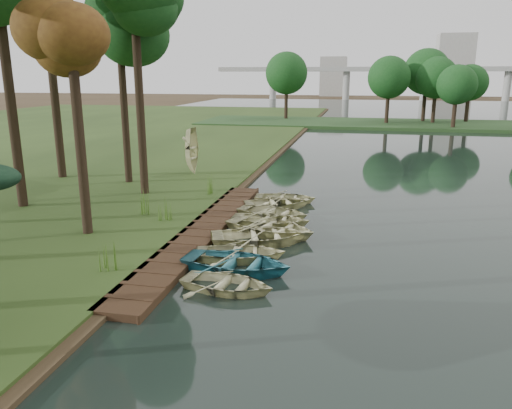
% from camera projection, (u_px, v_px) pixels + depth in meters
% --- Properties ---
extents(ground, '(300.00, 300.00, 0.00)m').
position_uv_depth(ground, '(239.00, 238.00, 21.07)').
color(ground, '#3D2F1D').
extents(boardwalk, '(1.60, 16.00, 0.30)m').
position_uv_depth(boardwalk, '(203.00, 232.00, 21.36)').
color(boardwalk, '#332114').
rests_on(boardwalk, ground).
extents(peninsula, '(50.00, 14.00, 0.45)m').
position_uv_depth(peninsula, '(386.00, 124.00, 66.72)').
color(peninsula, '#24421D').
rests_on(peninsula, ground).
extents(far_trees, '(45.60, 5.60, 8.80)m').
position_uv_depth(far_trees, '(364.00, 76.00, 65.82)').
color(far_trees, black).
rests_on(far_trees, peninsula).
extents(bridge, '(95.90, 4.00, 8.60)m').
position_uv_depth(bridge, '(394.00, 73.00, 130.36)').
color(bridge, '#A5A5A0').
rests_on(bridge, ground).
extents(building_a, '(10.00, 8.00, 18.00)m').
position_uv_depth(building_a, '(454.00, 66.00, 145.25)').
color(building_a, '#A5A5A0').
rests_on(building_a, ground).
extents(building_b, '(8.00, 8.00, 12.00)m').
position_uv_depth(building_b, '(333.00, 76.00, 157.77)').
color(building_b, '#A5A5A0').
rests_on(building_b, ground).
extents(rowboat_0, '(3.31, 2.58, 0.63)m').
position_uv_depth(rowboat_0, '(227.00, 281.00, 15.71)').
color(rowboat_0, beige).
rests_on(rowboat_0, water).
extents(rowboat_1, '(4.13, 3.16, 0.80)m').
position_uv_depth(rowboat_1, '(236.00, 261.00, 17.21)').
color(rowboat_1, '#2D707D').
rests_on(rowboat_1, water).
extents(rowboat_2, '(3.71, 2.96, 0.69)m').
position_uv_depth(rowboat_2, '(240.00, 251.00, 18.32)').
color(rowboat_2, beige).
rests_on(rowboat_2, water).
extents(rowboat_3, '(4.73, 4.03, 0.83)m').
position_uv_depth(rowboat_3, '(261.00, 234.00, 20.07)').
color(rowboat_3, beige).
rests_on(rowboat_3, water).
extents(rowboat_4, '(4.74, 4.05, 0.83)m').
position_uv_depth(rowboat_4, '(271.00, 225.00, 21.19)').
color(rowboat_4, beige).
rests_on(rowboat_4, water).
extents(rowboat_5, '(3.53, 2.52, 0.73)m').
position_uv_depth(rowboat_5, '(271.00, 218.00, 22.40)').
color(rowboat_5, beige).
rests_on(rowboat_5, water).
extents(rowboat_6, '(3.94, 3.20, 0.72)m').
position_uv_depth(rowboat_6, '(273.00, 211.00, 23.67)').
color(rowboat_6, beige).
rests_on(rowboat_6, water).
extents(rowboat_7, '(4.13, 3.63, 0.71)m').
position_uv_depth(rowboat_7, '(278.00, 201.00, 25.45)').
color(rowboat_7, beige).
rests_on(rowboat_7, water).
extents(rowboat_8, '(3.35, 2.48, 0.67)m').
position_uv_depth(rowboat_8, '(285.00, 197.00, 26.54)').
color(rowboat_8, beige).
rests_on(rowboat_8, water).
extents(stored_rowboat, '(3.20, 2.39, 0.63)m').
position_uv_depth(stored_rowboat, '(193.00, 169.00, 32.85)').
color(stored_rowboat, beige).
rests_on(stored_rowboat, bank).
extents(tree_2, '(3.53, 3.53, 9.40)m').
position_uv_depth(tree_2, '(70.00, 36.00, 18.80)').
color(tree_2, black).
rests_on(tree_2, bank).
extents(tree_4, '(3.92, 3.92, 11.66)m').
position_uv_depth(tree_4, '(134.00, 4.00, 25.23)').
color(tree_4, black).
rests_on(tree_4, bank).
extents(tree_6, '(4.81, 4.81, 11.41)m').
position_uv_depth(tree_6, '(119.00, 22.00, 28.30)').
color(tree_6, black).
rests_on(tree_6, bank).
extents(reeds_0, '(0.60, 0.60, 1.03)m').
position_uv_depth(reeds_0, '(109.00, 255.00, 16.69)').
color(reeds_0, '#3F661E').
rests_on(reeds_0, bank).
extents(reeds_1, '(0.60, 0.60, 0.93)m').
position_uv_depth(reeds_1, '(165.00, 210.00, 22.43)').
color(reeds_1, '#3F661E').
rests_on(reeds_1, bank).
extents(reeds_2, '(0.60, 0.60, 1.14)m').
position_uv_depth(reeds_2, '(147.00, 202.00, 23.48)').
color(reeds_2, '#3F661E').
rests_on(reeds_2, bank).
extents(reeds_3, '(0.60, 0.60, 1.08)m').
position_uv_depth(reeds_3, '(212.00, 184.00, 27.36)').
color(reeds_3, '#3F661E').
rests_on(reeds_3, bank).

